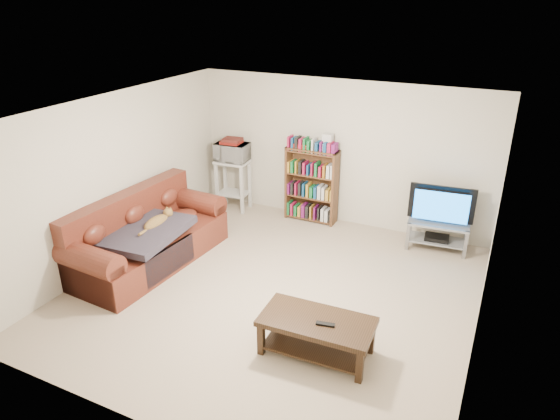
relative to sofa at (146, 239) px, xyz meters
The scene contains 19 objects.
floor 2.07m from the sofa, ahead, with size 5.00×5.00×0.00m, color #BFA98E.
ceiling 2.89m from the sofa, ahead, with size 5.00×5.00×0.00m, color white.
wall_back 3.39m from the sofa, 51.59° to the left, with size 5.00×5.00×0.00m, color silver.
wall_front 3.28m from the sofa, 50.01° to the right, with size 5.00×5.00×0.00m, color silver.
wall_left 0.97m from the sofa, behind, with size 5.00×5.00×0.00m, color silver.
wall_right 4.62m from the sofa, ahead, with size 5.00×5.00×0.00m, color silver.
sofa is the anchor object (origin of this frame).
blanket 0.35m from the sofa, 43.76° to the right, with size 0.92×1.19×0.10m, color #302B36.
cat 0.36m from the sofa, 11.74° to the left, with size 0.26×0.65×0.19m, color brown, non-canonical shape.
coffee_table 3.11m from the sofa, 15.44° to the right, with size 1.24×0.66×0.44m.
remote 3.23m from the sofa, 15.77° to the right, with size 0.20×0.06×0.02m, color black.
tv_stand 4.37m from the sofa, 30.36° to the left, with size 0.93×0.49×0.45m.
television 4.38m from the sofa, 30.36° to the left, with size 0.96×0.13×0.55m, color black.
dvd_player 4.37m from the sofa, 30.36° to the left, with size 0.36×0.25×0.06m, color black.
bookshelf 2.89m from the sofa, 55.67° to the left, with size 0.88×0.28×1.28m.
shelf_clutter 3.11m from the sofa, 54.23° to the left, with size 0.65×0.20×0.28m.
microwave_stand 2.24m from the sofa, 85.48° to the left, with size 0.60×0.46×0.91m.
microwave 2.34m from the sofa, 85.48° to the left, with size 0.56×0.38×0.31m, color silver.
game_boxes 2.40m from the sofa, 85.48° to the left, with size 0.33×0.29×0.05m, color maroon.
Camera 1 is at (2.49, -5.03, 3.67)m, focal length 32.00 mm.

